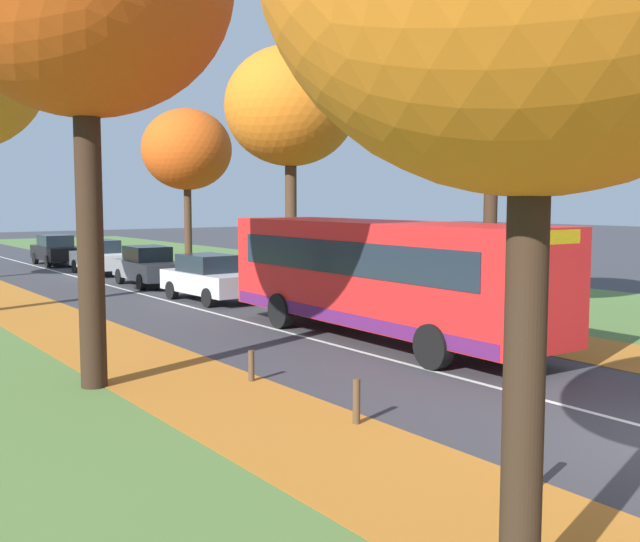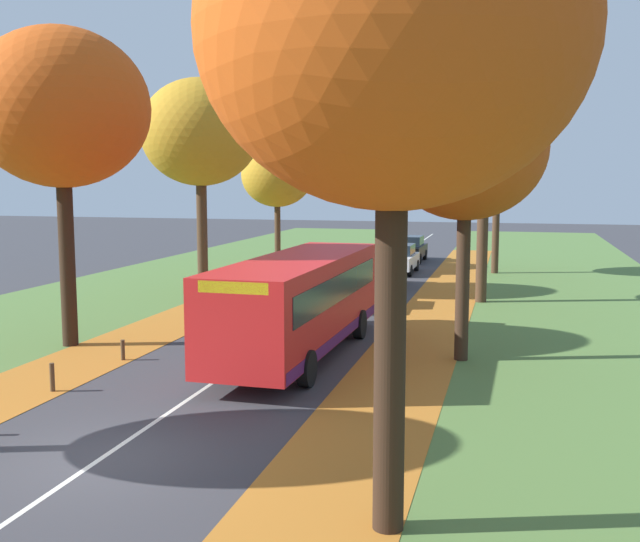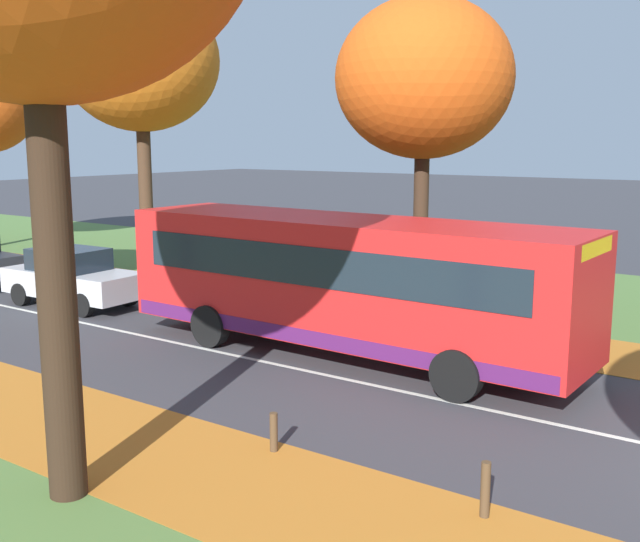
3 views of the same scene
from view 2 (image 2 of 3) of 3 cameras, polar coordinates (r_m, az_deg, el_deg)
The scene contains 20 objects.
ground_plane at distance 15.29m, azimuth -16.33°, elevation -13.55°, with size 160.00×160.00×0.00m, color #38383D.
grass_verge_left at distance 36.68m, azimuth -12.72°, elevation -1.42°, with size 12.00×90.00×0.01m, color #517538.
leaf_litter_left at distance 29.36m, azimuth -10.07°, elevation -3.44°, with size 2.80×60.00×0.00m, color #B26B23.
grass_verge_right at distance 32.71m, azimuth 17.34°, elevation -2.59°, with size 12.00×90.00×0.01m, color #517538.
leaf_litter_right at distance 26.91m, azimuth 8.10°, elevation -4.36°, with size 2.80×60.00×0.00m, color #B26B23.
road_centre_line at distance 33.51m, azimuth 1.43°, elevation -2.04°, with size 0.12×80.00×0.01m, color silver.
tree_left_near at distance 24.88m, azimuth -19.14°, elevation 11.58°, with size 5.46×5.46×9.93m.
tree_left_mid at distance 34.86m, azimuth -9.11°, elevation 10.34°, with size 5.39×5.39×9.82m.
tree_left_far at distance 44.36m, azimuth -3.29°, elevation 7.32°, with size 4.23×4.23×7.44m.
tree_right_nearest at distance 11.08m, azimuth 5.63°, elevation 17.58°, with size 5.63×5.63×9.91m.
tree_right_near at distance 21.95m, azimuth 11.05°, elevation 9.16°, with size 4.62×4.62×8.27m.
tree_right_mid at distance 32.75m, azimuth 12.47°, elevation 10.30°, with size 5.36×5.36×9.70m.
tree_right_far at distance 43.01m, azimuth 13.38°, elevation 7.93°, with size 4.68×4.68×8.23m.
bollard_third at distance 20.04m, azimuth -19.73°, elevation -7.64°, with size 0.12×0.12×0.73m, color #4C3823.
bollard_fourth at distance 22.80m, azimuth -14.80°, elevation -5.85°, with size 0.12×0.12×0.61m, color #4C3823.
bus at distance 22.37m, azimuth -1.56°, elevation -2.21°, with size 2.84×10.45×2.98m.
car_silver_lead at distance 31.19m, azimuth 2.68°, elevation -1.23°, with size 1.92×4.27×1.62m.
car_grey_following at distance 36.64m, azimuth 4.69°, elevation -0.00°, with size 1.93×4.27×1.62m.
car_white_third_in_line at distance 42.37m, azimuth 6.09°, elevation 0.94°, with size 1.82×4.22×1.62m.
car_black_fourth_in_line at distance 48.54m, azimuth 6.90°, elevation 1.70°, with size 1.84×4.23×1.62m.
Camera 2 is at (7.49, -12.23, 5.31)m, focal length 42.00 mm.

